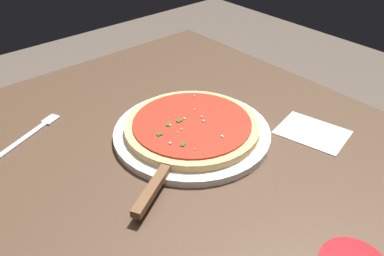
# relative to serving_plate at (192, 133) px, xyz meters

# --- Properties ---
(restaurant_table) EXTENTS (1.01, 0.89, 0.73)m
(restaurant_table) POSITION_rel_serving_plate_xyz_m (0.03, -0.05, -0.14)
(restaurant_table) COLOR black
(restaurant_table) RESTS_ON ground_plane
(serving_plate) EXTENTS (0.33, 0.33, 0.02)m
(serving_plate) POSITION_rel_serving_plate_xyz_m (0.00, 0.00, 0.00)
(serving_plate) COLOR white
(serving_plate) RESTS_ON restaurant_table
(pizza) EXTENTS (0.28, 0.28, 0.02)m
(pizza) POSITION_rel_serving_plate_xyz_m (0.00, -0.00, 0.02)
(pizza) COLOR #DBB26B
(pizza) RESTS_ON serving_plate
(pizza_server) EXTENTS (0.15, 0.21, 0.01)m
(pizza_server) POSITION_rel_serving_plate_xyz_m (0.08, -0.14, 0.01)
(pizza_server) COLOR silver
(pizza_server) RESTS_ON serving_plate
(napkin_folded_right) EXTENTS (0.16, 0.13, 0.00)m
(napkin_folded_right) POSITION_rel_serving_plate_xyz_m (0.16, 0.20, -0.01)
(napkin_folded_right) COLOR white
(napkin_folded_right) RESTS_ON restaurant_table
(fork) EXTENTS (0.09, 0.18, 0.00)m
(fork) POSITION_rel_serving_plate_xyz_m (-0.22, -0.26, -0.01)
(fork) COLOR silver
(fork) RESTS_ON restaurant_table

